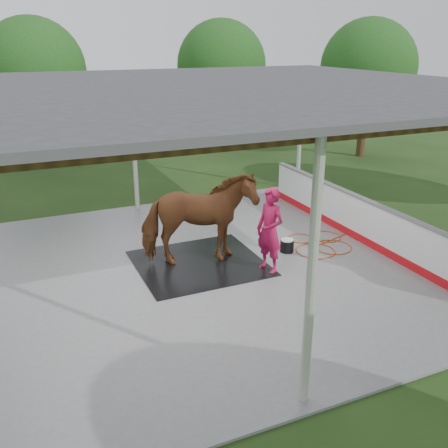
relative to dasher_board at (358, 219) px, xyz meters
name	(u,v)px	position (x,y,z in m)	size (l,w,h in m)	color
ground	(191,271)	(-4.60, 0.00, -0.59)	(100.00, 100.00, 0.00)	#1E3814
concrete_slab	(191,270)	(-4.60, 0.00, -0.57)	(12.00, 10.00, 0.05)	slate
pavilion_structure	(186,91)	(-4.60, 0.00, 3.37)	(12.60, 10.60, 4.05)	beige
dasher_board	(358,219)	(0.00, 0.00, 0.00)	(0.16, 8.00, 1.15)	red
tree_belt	(186,95)	(-4.30, 0.90, 3.20)	(28.00, 28.00, 5.80)	#382314
rubber_mat	(199,263)	(-4.31, 0.22, -0.53)	(2.84, 2.67, 0.02)	black
horse	(199,219)	(-4.31, 0.22, 0.55)	(1.16, 2.54, 2.15)	brown
handler	(270,231)	(-3.01, -0.74, 0.42)	(0.70, 0.46, 1.92)	#AB1243
wash_bucket	(287,245)	(-2.10, 0.00, -0.38)	(0.34, 0.34, 0.31)	black
soap_bottle_a	(270,242)	(-2.35, 0.40, -0.39)	(0.12, 0.12, 0.30)	silver
soap_bottle_b	(273,247)	(-2.38, 0.20, -0.46)	(0.08, 0.08, 0.17)	#338CD8
hose_coil	(321,244)	(-1.09, 0.01, -0.53)	(2.05, 1.65, 0.02)	#BF3F0D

